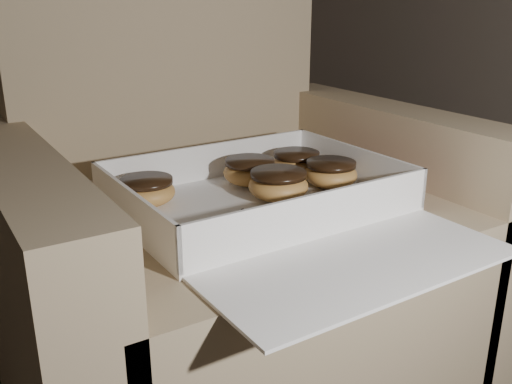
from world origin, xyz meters
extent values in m
cube|color=#988361|center=(0.54, 0.50, 0.19)|extent=(0.65, 0.65, 0.38)
cube|color=#988361|center=(0.54, 0.79, 0.62)|extent=(0.65, 0.13, 0.47)
cube|color=#988361|center=(0.19, 0.50, 0.25)|extent=(0.11, 0.65, 0.51)
cube|color=#988361|center=(0.89, 0.50, 0.25)|extent=(0.11, 0.65, 0.51)
cube|color=white|center=(0.54, 0.44, 0.38)|extent=(0.45, 0.34, 0.01)
cube|color=white|center=(0.54, 0.60, 0.42)|extent=(0.44, 0.01, 0.07)
cube|color=white|center=(0.54, 0.27, 0.42)|extent=(0.44, 0.01, 0.07)
cube|color=white|center=(0.32, 0.43, 0.42)|extent=(0.01, 0.33, 0.07)
cube|color=white|center=(0.76, 0.44, 0.42)|extent=(0.01, 0.33, 0.07)
cube|color=#CA517D|center=(0.76, 0.44, 0.42)|extent=(0.01, 0.32, 0.06)
cube|color=white|center=(0.54, 0.18, 0.38)|extent=(0.44, 0.19, 0.01)
ellipsoid|color=gold|center=(0.70, 0.44, 0.41)|extent=(0.10, 0.10, 0.05)
cylinder|color=black|center=(0.70, 0.44, 0.43)|extent=(0.09, 0.09, 0.01)
ellipsoid|color=gold|center=(0.69, 0.53, 0.41)|extent=(0.09, 0.09, 0.04)
cylinder|color=black|center=(0.69, 0.53, 0.43)|extent=(0.09, 0.09, 0.01)
ellipsoid|color=gold|center=(0.58, 0.53, 0.41)|extent=(0.10, 0.10, 0.05)
cylinder|color=black|center=(0.58, 0.53, 0.43)|extent=(0.09, 0.09, 0.01)
ellipsoid|color=gold|center=(0.58, 0.43, 0.41)|extent=(0.10, 0.10, 0.05)
cylinder|color=black|center=(0.58, 0.43, 0.43)|extent=(0.09, 0.09, 0.01)
ellipsoid|color=gold|center=(0.38, 0.52, 0.41)|extent=(0.09, 0.09, 0.04)
cylinder|color=black|center=(0.38, 0.52, 0.43)|extent=(0.09, 0.09, 0.01)
ellipsoid|color=black|center=(0.62, 0.41, 0.39)|extent=(0.01, 0.01, 0.00)
ellipsoid|color=black|center=(0.35, 0.40, 0.39)|extent=(0.01, 0.01, 0.00)
ellipsoid|color=black|center=(0.50, 0.42, 0.39)|extent=(0.01, 0.01, 0.00)
ellipsoid|color=black|center=(0.71, 0.37, 0.39)|extent=(0.01, 0.01, 0.00)
ellipsoid|color=black|center=(0.55, 0.36, 0.39)|extent=(0.01, 0.01, 0.00)
camera|label=1|loc=(0.07, -0.32, 0.72)|focal=40.00mm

